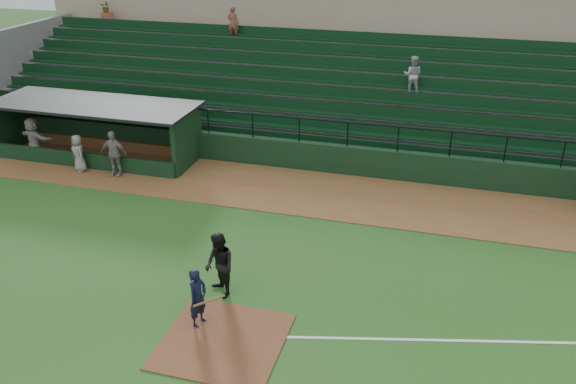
# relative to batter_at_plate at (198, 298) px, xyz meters

# --- Properties ---
(ground) EXTENTS (90.00, 90.00, 0.00)m
(ground) POSITION_rel_batter_at_plate_xyz_m (0.83, 0.52, -0.83)
(ground) COLOR #26581C
(ground) RESTS_ON ground
(warning_track) EXTENTS (40.00, 4.00, 0.03)m
(warning_track) POSITION_rel_batter_at_plate_xyz_m (0.83, 8.52, -0.81)
(warning_track) COLOR brown
(warning_track) RESTS_ON ground
(home_plate_dirt) EXTENTS (3.00, 3.00, 0.03)m
(home_plate_dirt) POSITION_rel_batter_at_plate_xyz_m (0.83, -0.48, -0.81)
(home_plate_dirt) COLOR brown
(home_plate_dirt) RESTS_ON ground
(foul_line) EXTENTS (17.49, 4.44, 0.01)m
(foul_line) POSITION_rel_batter_at_plate_xyz_m (8.83, 1.72, -0.82)
(foul_line) COLOR white
(foul_line) RESTS_ON ground
(stadium_structure) EXTENTS (38.00, 13.08, 6.40)m
(stadium_structure) POSITION_rel_batter_at_plate_xyz_m (0.83, 16.98, 1.47)
(stadium_structure) COLOR black
(stadium_structure) RESTS_ON ground
(dugout) EXTENTS (8.90, 3.20, 2.42)m
(dugout) POSITION_rel_batter_at_plate_xyz_m (-8.92, 10.08, 0.50)
(dugout) COLOR black
(dugout) RESTS_ON ground
(batter_at_plate) EXTENTS (1.05, 0.71, 1.65)m
(batter_at_plate) POSITION_rel_batter_at_plate_xyz_m (0.00, 0.00, 0.00)
(batter_at_plate) COLOR black
(batter_at_plate) RESTS_ON ground
(umpire) EXTENTS (1.17, 1.16, 1.91)m
(umpire) POSITION_rel_batter_at_plate_xyz_m (0.04, 1.39, 0.13)
(umpire) COLOR black
(umpire) RESTS_ON ground
(dugout_player_a) EXTENTS (1.14, 0.56, 1.89)m
(dugout_player_a) POSITION_rel_batter_at_plate_xyz_m (-7.13, 7.95, 0.14)
(dugout_player_a) COLOR gray
(dugout_player_a) RESTS_ON warning_track
(dugout_player_b) EXTENTS (0.91, 0.85, 1.57)m
(dugout_player_b) POSITION_rel_batter_at_plate_xyz_m (-8.77, 7.94, -0.01)
(dugout_player_b) COLOR gray
(dugout_player_b) RESTS_ON warning_track
(dugout_player_c) EXTENTS (1.84, 0.97, 1.89)m
(dugout_player_c) POSITION_rel_batter_at_plate_xyz_m (-11.29, 8.51, 0.15)
(dugout_player_c) COLOR #A39F99
(dugout_player_c) RESTS_ON warning_track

